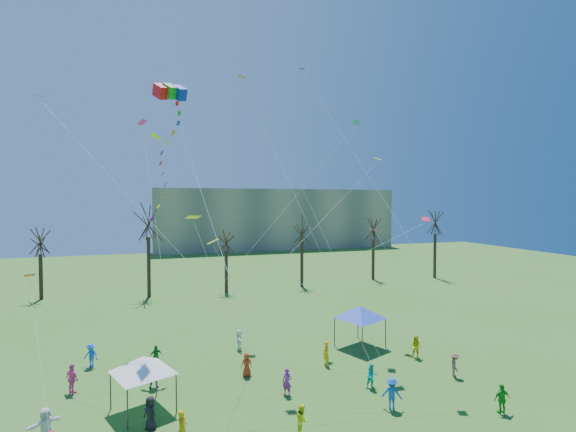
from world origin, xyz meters
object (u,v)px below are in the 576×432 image
object	(u,v)px
canopy_tent_white	(143,365)
distant_building	(275,219)
canopy_tent_blue	(360,312)
big_box_kite	(171,161)

from	to	relation	value
canopy_tent_white	distant_building	bearing A→B (deg)	68.88
distant_building	canopy_tent_blue	bearing A→B (deg)	-100.30
canopy_tent_white	canopy_tent_blue	world-z (taller)	canopy_tent_blue
distant_building	big_box_kite	world-z (taller)	big_box_kite
big_box_kite	canopy_tent_white	xyz separation A→B (m)	(-1.66, -0.64, -11.54)
distant_building	canopy_tent_blue	distance (m)	71.77
canopy_tent_white	canopy_tent_blue	size ratio (longest dim) A/B	0.92
big_box_kite	canopy_tent_white	bearing A→B (deg)	-158.84
distant_building	big_box_kite	size ratio (longest dim) A/B	3.07
distant_building	canopy_tent_white	xyz separation A→B (m)	(-29.27, -75.78, -4.86)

